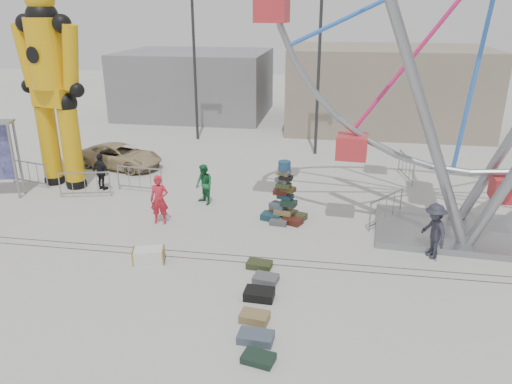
% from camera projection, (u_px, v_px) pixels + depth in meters
% --- Properties ---
extents(ground, '(90.00, 90.00, 0.00)m').
position_uv_depth(ground, '(192.00, 268.00, 14.94)').
color(ground, '#9E9E99').
rests_on(ground, ground).
extents(track_line_near, '(40.00, 0.04, 0.01)m').
position_uv_depth(track_line_near, '(197.00, 259.00, 15.50)').
color(track_line_near, '#47443F').
rests_on(track_line_near, ground).
extents(track_line_far, '(40.00, 0.04, 0.01)m').
position_uv_depth(track_line_far, '(201.00, 253.00, 15.87)').
color(track_line_far, '#47443F').
rests_on(track_line_far, ground).
extents(building_right, '(12.00, 8.00, 5.00)m').
position_uv_depth(building_right, '(386.00, 88.00, 31.48)').
color(building_right, gray).
rests_on(building_right, ground).
extents(building_left, '(10.00, 8.00, 4.40)m').
position_uv_depth(building_left, '(196.00, 83.00, 35.41)').
color(building_left, gray).
rests_on(building_left, ground).
extents(lamp_post_right, '(1.41, 0.25, 8.00)m').
position_uv_depth(lamp_post_right, '(321.00, 67.00, 24.91)').
color(lamp_post_right, '#2D2D30').
rests_on(lamp_post_right, ground).
extents(lamp_post_left, '(1.41, 0.25, 8.00)m').
position_uv_depth(lamp_post_left, '(196.00, 61.00, 27.82)').
color(lamp_post_left, '#2D2D30').
rests_on(lamp_post_left, ground).
extents(suitcase_tower, '(1.73, 1.44, 2.25)m').
position_uv_depth(suitcase_tower, '(284.00, 204.00, 18.11)').
color(suitcase_tower, '#183C4A').
rests_on(suitcase_tower, ground).
extents(crash_test_dummy, '(3.37, 1.48, 8.47)m').
position_uv_depth(crash_test_dummy, '(51.00, 82.00, 20.29)').
color(crash_test_dummy, black).
rests_on(crash_test_dummy, ground).
extents(steamer_trunk, '(1.05, 0.77, 0.44)m').
position_uv_depth(steamer_trunk, '(149.00, 256.00, 15.22)').
color(steamer_trunk, silver).
rests_on(steamer_trunk, ground).
extents(row_case_0, '(0.78, 0.54, 0.20)m').
position_uv_depth(row_case_0, '(259.00, 265.00, 14.94)').
color(row_case_0, '#313B1D').
rests_on(row_case_0, ground).
extents(row_case_1, '(0.76, 0.63, 0.19)m').
position_uv_depth(row_case_1, '(266.00, 279.00, 14.18)').
color(row_case_1, '#56575E').
rests_on(row_case_1, ground).
extents(row_case_2, '(0.82, 0.59, 0.26)m').
position_uv_depth(row_case_2, '(259.00, 294.00, 13.36)').
color(row_case_2, black).
rests_on(row_case_2, ground).
extents(row_case_3, '(0.77, 0.56, 0.22)m').
position_uv_depth(row_case_3, '(255.00, 317.00, 12.41)').
color(row_case_3, olive).
rests_on(row_case_3, ground).
extents(row_case_4, '(0.86, 0.56, 0.21)m').
position_uv_depth(row_case_4, '(256.00, 337.00, 11.66)').
color(row_case_4, '#455363').
rests_on(row_case_4, ground).
extents(row_case_5, '(0.80, 0.61, 0.16)m').
position_uv_depth(row_case_5, '(258.00, 358.00, 11.00)').
color(row_case_5, black).
rests_on(row_case_5, ground).
extents(barricade_dummy_a, '(1.96, 0.59, 1.10)m').
position_uv_depth(barricade_dummy_a, '(29.00, 173.00, 21.66)').
color(barricade_dummy_a, gray).
rests_on(barricade_dummy_a, ground).
extents(barricade_dummy_b, '(1.97, 0.58, 1.10)m').
position_uv_depth(barricade_dummy_b, '(85.00, 184.00, 20.31)').
color(barricade_dummy_b, gray).
rests_on(barricade_dummy_b, ground).
extents(barricade_dummy_c, '(2.00, 0.30, 1.10)m').
position_uv_depth(barricade_dummy_c, '(140.00, 179.00, 20.93)').
color(barricade_dummy_c, gray).
rests_on(barricade_dummy_c, ground).
extents(barricade_wheel_front, '(1.28, 1.66, 1.10)m').
position_uv_depth(barricade_wheel_front, '(386.00, 209.00, 17.84)').
color(barricade_wheel_front, gray).
rests_on(barricade_wheel_front, ground).
extents(barricade_wheel_back, '(0.49, 1.98, 1.10)m').
position_uv_depth(barricade_wheel_back, '(406.00, 167.00, 22.44)').
color(barricade_wheel_back, gray).
rests_on(barricade_wheel_back, ground).
extents(pedestrian_red, '(0.70, 0.51, 1.79)m').
position_uv_depth(pedestrian_red, '(159.00, 200.00, 17.74)').
color(pedestrian_red, red).
rests_on(pedestrian_red, ground).
extents(pedestrian_green, '(0.98, 0.98, 1.60)m').
position_uv_depth(pedestrian_green, '(204.00, 185.00, 19.52)').
color(pedestrian_green, '#196734').
rests_on(pedestrian_green, ground).
extents(pedestrian_black, '(1.01, 0.74, 1.59)m').
position_uv_depth(pedestrian_black, '(101.00, 172.00, 21.06)').
color(pedestrian_black, black).
rests_on(pedestrian_black, ground).
extents(pedestrian_grey, '(1.03, 1.31, 1.77)m').
position_uv_depth(pedestrian_grey, '(434.00, 231.00, 15.32)').
color(pedestrian_grey, '#262733').
rests_on(pedestrian_grey, ground).
extents(parked_suv, '(4.42, 2.82, 1.13)m').
position_uv_depth(parked_suv, '(121.00, 156.00, 24.06)').
color(parked_suv, tan).
rests_on(parked_suv, ground).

